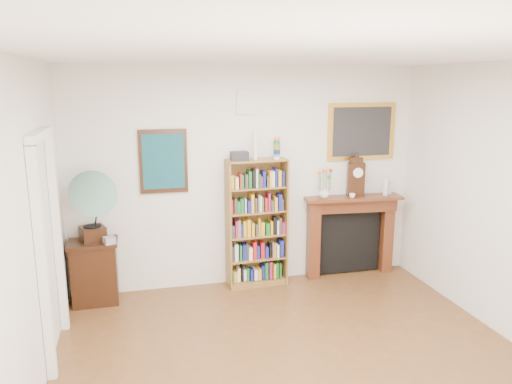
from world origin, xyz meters
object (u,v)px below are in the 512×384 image
side_cabinet (95,272)px  flower_vase (324,192)px  bookshelf (257,216)px  teacup (352,196)px  bottle_left (386,186)px  fireplace (350,228)px  bottle_right (390,187)px  gramophone (89,202)px  cd_stack (109,240)px  mantel_clock (356,178)px

side_cabinet → flower_vase: 3.03m
bookshelf → teacup: size_ratio=24.47×
teacup → bottle_left: bottle_left is taller
fireplace → bottle_right: size_ratio=6.65×
side_cabinet → teacup: 3.36m
gramophone → fireplace: bearing=-14.9°
bottle_left → bottle_right: (0.09, 0.07, -0.02)m
bottle_left → fireplace: bearing=168.9°
gramophone → teacup: size_ratio=11.22×
bookshelf → cd_stack: size_ratio=15.85×
cd_stack → fireplace: bearing=4.9°
gramophone → bottle_left: (3.77, 0.13, -0.03)m
mantel_clock → flower_vase: bearing=-162.2°
teacup → side_cabinet: bearing=179.9°
teacup → gramophone: bearing=-178.5°
bookshelf → gramophone: bookshelf is taller
cd_stack → flower_vase: (2.72, 0.23, 0.37)m
side_cabinet → bottle_left: (3.78, 0.04, 0.84)m
fireplace → mantel_clock: size_ratio=2.60×
teacup → bottle_right: size_ratio=0.39×
gramophone → teacup: bearing=-17.2°
bottle_left → bottle_right: bottle_left is taller
bottle_left → bottle_right: bearing=35.5°
fireplace → flower_vase: (-0.41, -0.04, 0.53)m
mantel_clock → bottle_right: size_ratio=2.56×
cd_stack → bottle_left: (3.58, 0.18, 0.42)m
flower_vase → bottle_right: bottle_right is taller
side_cabinet → cd_stack: size_ratio=6.40×
bookshelf → flower_vase: bookshelf is taller
fireplace → cd_stack: bearing=-170.7°
teacup → bookshelf: bearing=176.6°
bookshelf → side_cabinet: bearing=178.4°
teacup → bottle_right: bearing=10.8°
bottle_right → teacup: bearing=-169.2°
fireplace → bottle_left: 0.74m
bookshelf → gramophone: 2.03m
teacup → bottle_left: bearing=5.3°
fireplace → bottle_right: bottle_right is taller
gramophone → mantel_clock: 3.37m
gramophone → cd_stack: gramophone is taller
side_cabinet → bottle_right: size_ratio=3.84×
bottle_right → gramophone: bearing=-177.0°
bookshelf → cd_stack: bookshelf is taller
mantel_clock → bookshelf: bearing=-163.6°
bottle_left → gramophone: bearing=-178.0°
bookshelf → teacup: bookshelf is taller
mantel_clock → bottle_left: (0.41, -0.07, -0.13)m
bottle_left → side_cabinet: bearing=-179.4°
bookshelf → cd_stack: bearing=-176.9°
gramophone → cd_stack: size_ratio=7.27×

